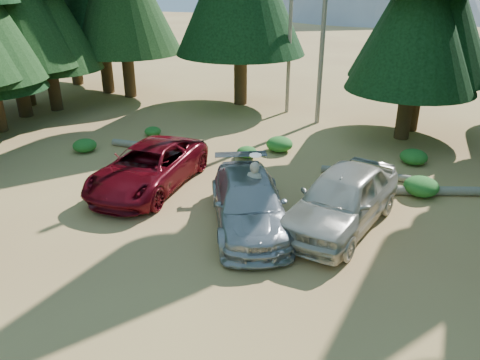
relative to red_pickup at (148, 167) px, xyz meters
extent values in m
plane|color=#A37545|center=(3.60, -4.42, -0.79)|extent=(160.00, 160.00, 0.00)
cylinder|color=gray|center=(4.40, 10.08, 5.21)|extent=(0.24, 0.24, 12.00)
cylinder|color=gray|center=(2.40, 11.58, 4.21)|extent=(0.20, 0.20, 10.00)
imported|color=#5F0812|center=(0.00, 0.00, 0.00)|extent=(2.70, 5.72, 1.58)
imported|color=#A9ACB1|center=(4.35, -1.52, -0.02)|extent=(4.18, 5.74, 1.54)
imported|color=beige|center=(7.06, -0.59, 0.14)|extent=(3.59, 5.84, 1.86)
imported|color=beige|center=(4.42, -1.18, 0.32)|extent=(0.71, 0.51, 1.84)
cylinder|color=white|center=(4.42, -1.13, 1.43)|extent=(0.36, 0.36, 0.04)
cylinder|color=gray|center=(-1.67, 3.57, -0.64)|extent=(4.31, 0.36, 0.31)
cylinder|color=gray|center=(7.46, 3.52, -0.65)|extent=(3.36, 0.31, 0.28)
cylinder|color=gray|center=(9.65, 2.58, -0.63)|extent=(5.00, 1.85, 0.33)
ellipsoid|color=#1F6921|center=(-4.55, 2.41, -0.51)|extent=(1.03, 1.03, 0.57)
ellipsoid|color=#1F6921|center=(-2.78, 5.36, -0.57)|extent=(0.79, 0.79, 0.44)
ellipsoid|color=#1F6921|center=(2.46, 4.05, -0.55)|extent=(0.87, 0.87, 0.48)
ellipsoid|color=#1F6921|center=(3.59, 5.26, -0.47)|extent=(1.17, 1.17, 0.65)
ellipsoid|color=#1F6921|center=(9.48, 2.52, -0.45)|extent=(1.22, 1.22, 0.67)
ellipsoid|color=#1F6921|center=(9.23, 5.58, -0.48)|extent=(1.11, 1.11, 0.61)
camera|label=1|loc=(8.25, -13.81, 6.51)|focal=35.00mm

